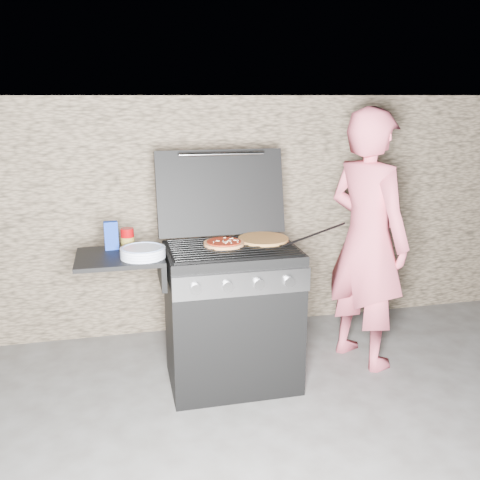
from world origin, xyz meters
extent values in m
plane|color=#49453F|center=(0.00, 0.00, 0.00)|extent=(50.00, 50.00, 0.00)
cube|color=gray|center=(0.00, 1.05, 0.90)|extent=(8.00, 0.35, 1.80)
cylinder|color=#E8A853|center=(0.22, 0.10, 0.92)|extent=(0.39, 0.39, 0.02)
cylinder|color=#820407|center=(-0.62, 0.15, 0.96)|extent=(0.10, 0.10, 0.12)
cube|color=navy|center=(-0.71, 0.13, 0.99)|extent=(0.08, 0.05, 0.17)
cylinder|color=silver|center=(-0.54, -0.08, 0.93)|extent=(0.27, 0.27, 0.06)
imported|color=#DF5A6D|center=(0.94, 0.10, 0.87)|extent=(0.63, 0.75, 1.74)
cylinder|color=black|center=(0.53, 0.00, 0.96)|extent=(0.48, 0.16, 0.10)
camera|label=1|loc=(-0.65, -3.06, 1.80)|focal=40.00mm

